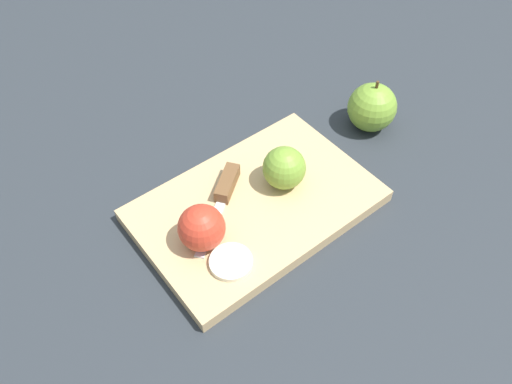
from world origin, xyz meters
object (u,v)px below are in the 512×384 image
at_px(apple_half_left, 284,168).
at_px(apple_half_right, 201,228).
at_px(knife, 225,188).
at_px(apple_whole, 372,107).

distance_m(apple_half_left, apple_half_right, 0.16).
relative_size(apple_half_left, apple_half_right, 1.00).
height_order(apple_half_right, knife, apple_half_right).
height_order(apple_half_left, knife, apple_half_left).
bearing_deg(knife, apple_whole, 140.54).
xyz_separation_m(apple_half_left, apple_half_right, (0.15, 0.04, -0.00)).
relative_size(apple_half_right, apple_whole, 0.68).
distance_m(apple_half_right, knife, 0.09).
bearing_deg(apple_half_right, apple_half_left, -129.82).
distance_m(knife, apple_whole, 0.29).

